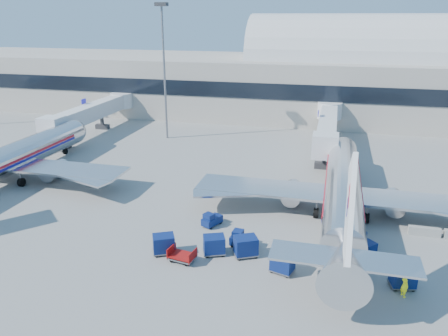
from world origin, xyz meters
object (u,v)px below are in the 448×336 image
(mast_west, at_px, (164,52))
(tug_left, at_px, (211,220))
(jetbridge_mid, at_px, (95,111))
(airliner_main, at_px, (343,191))
(tug_right, at_px, (362,242))
(ramp_worker, at_px, (405,285))
(cart_solo_far, at_px, (403,277))
(barrier_near, at_px, (424,231))
(airliner_mid, at_px, (7,160))
(tug_lead, at_px, (242,239))
(cart_open_red, at_px, (183,257))
(cart_solo_near, at_px, (283,263))
(cart_train_a, at_px, (246,246))
(jetbridge_near, at_px, (328,124))
(cart_train_b, at_px, (214,245))
(cart_train_c, at_px, (164,244))

(mast_west, xyz_separation_m, tug_left, (17.02, -31.08, -14.13))
(jetbridge_mid, bearing_deg, airliner_main, -30.64)
(tug_right, height_order, ramp_worker, ramp_worker)
(tug_left, bearing_deg, tug_right, -68.70)
(jetbridge_mid, bearing_deg, cart_solo_far, -38.10)
(airliner_main, height_order, barrier_near, airliner_main)
(tug_right, bearing_deg, airliner_mid, -144.49)
(tug_lead, bearing_deg, cart_open_red, -133.67)
(cart_solo_near, relative_size, ramp_worker, 1.15)
(cart_solo_far, height_order, cart_open_red, cart_solo_far)
(cart_solo_far, bearing_deg, tug_right, 105.03)
(tug_right, distance_m, cart_train_a, 10.97)
(jetbridge_near, distance_m, cart_solo_far, 39.35)
(barrier_near, height_order, ramp_worker, ramp_worker)
(cart_solo_far, bearing_deg, jetbridge_mid, 129.62)
(tug_right, xyz_separation_m, cart_train_a, (-10.25, -3.92, 0.27))
(jetbridge_near, height_order, jetbridge_mid, same)
(jetbridge_near, relative_size, cart_train_b, 11.37)
(airliner_mid, bearing_deg, barrier_near, -2.87)
(tug_right, bearing_deg, mast_west, 178.94)
(airliner_main, distance_m, ramp_worker, 14.46)
(tug_lead, bearing_deg, tug_right, 17.37)
(jetbridge_mid, bearing_deg, mast_west, -3.21)
(tug_left, bearing_deg, jetbridge_mid, 70.17)
(cart_train_b, relative_size, cart_train_c, 0.97)
(tug_lead, bearing_deg, jetbridge_near, 84.92)
(airliner_main, relative_size, cart_train_a, 14.33)
(ramp_worker, bearing_deg, cart_train_b, 53.30)
(cart_train_a, xyz_separation_m, cart_solo_far, (13.12, -1.64, -0.09))
(jetbridge_near, relative_size, barrier_near, 9.17)
(cart_open_red, bearing_deg, cart_train_b, 48.33)
(cart_train_a, xyz_separation_m, cart_train_b, (-2.84, -0.40, -0.05))
(tug_lead, distance_m, ramp_worker, 14.47)
(mast_west, relative_size, tug_lead, 9.08)
(mast_west, height_order, cart_open_red, mast_west)
(jetbridge_mid, height_order, cart_solo_far, jetbridge_mid)
(cart_train_b, bearing_deg, ramp_worker, -31.28)
(airliner_mid, xyz_separation_m, ramp_worker, (46.74, -13.52, -1.95))
(jetbridge_mid, height_order, tug_right, jetbridge_mid)
(cart_train_b, height_order, cart_train_c, cart_train_c)
(cart_solo_near, bearing_deg, cart_open_red, -160.09)
(cart_train_a, distance_m, cart_train_c, 7.45)
(tug_right, xyz_separation_m, cart_solo_near, (-6.69, -5.79, 0.17))
(tug_right, xyz_separation_m, cart_open_red, (-15.46, -6.21, -0.29))
(airliner_main, xyz_separation_m, barrier_near, (8.00, -2.51, -2.48))
(airliner_main, bearing_deg, cart_train_c, -142.50)
(tug_lead, relative_size, tug_left, 0.99)
(cart_solo_far, height_order, ramp_worker, ramp_worker)
(cart_train_a, xyz_separation_m, cart_train_c, (-7.32, -1.38, -0.04))
(barrier_near, bearing_deg, cart_train_a, -153.56)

